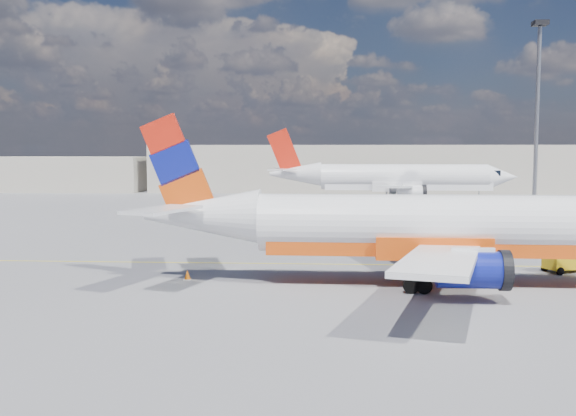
# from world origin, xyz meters

# --- Properties ---
(ground) EXTENTS (240.00, 240.00, 0.00)m
(ground) POSITION_xyz_m (0.00, 0.00, 0.00)
(ground) COLOR slate
(ground) RESTS_ON ground
(taxi_line) EXTENTS (70.00, 0.15, 0.01)m
(taxi_line) POSITION_xyz_m (0.00, 3.00, 0.01)
(taxi_line) COLOR yellow
(taxi_line) RESTS_ON ground
(terminal_main) EXTENTS (70.00, 14.00, 8.00)m
(terminal_main) POSITION_xyz_m (5.00, 75.00, 4.00)
(terminal_main) COLOR #BDB4A2
(terminal_main) RESTS_ON ground
(terminal_annex) EXTENTS (26.00, 10.00, 6.00)m
(terminal_annex) POSITION_xyz_m (-45.00, 72.00, 3.00)
(terminal_annex) COLOR #BDB4A2
(terminal_annex) RESTS_ON ground
(main_jet) EXTENTS (30.55, 24.17, 9.26)m
(main_jet) POSITION_xyz_m (5.37, -2.88, 3.09)
(main_jet) COLOR white
(main_jet) RESTS_ON ground
(second_jet) EXTENTS (33.44, 26.48, 10.14)m
(second_jet) POSITION_xyz_m (9.11, 49.58, 3.38)
(second_jet) COLOR white
(second_jet) RESTS_ON ground
(gse_tug) EXTENTS (2.65, 2.19, 1.67)m
(gse_tug) POSITION_xyz_m (13.87, 1.16, 0.79)
(gse_tug) COLOR black
(gse_tug) RESTS_ON ground
(traffic_cone) EXTENTS (0.40, 0.40, 0.56)m
(traffic_cone) POSITION_xyz_m (-7.85, -2.34, 0.27)
(traffic_cone) COLOR white
(traffic_cone) RESTS_ON ground
(floodlight_mast) EXTENTS (1.59, 1.59, 21.76)m
(floodlight_mast) POSITION_xyz_m (23.92, 38.55, 13.04)
(floodlight_mast) COLOR gray
(floodlight_mast) RESTS_ON ground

